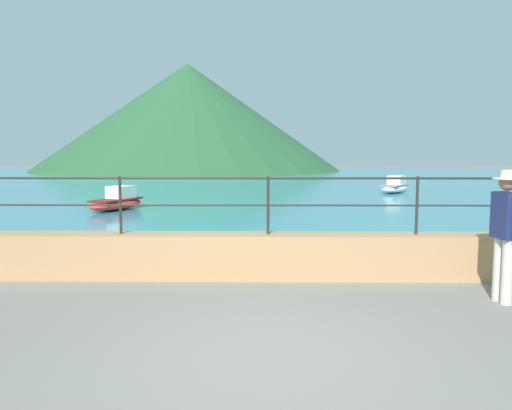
# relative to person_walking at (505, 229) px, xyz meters

# --- Properties ---
(ground_plane) EXTENTS (120.00, 120.00, 0.00)m
(ground_plane) POSITION_rel_person_walking_xyz_m (-3.08, -1.94, -0.98)
(ground_plane) COLOR slate
(promenade_wall) EXTENTS (20.00, 0.56, 0.70)m
(promenade_wall) POSITION_rel_person_walking_xyz_m (-3.08, 1.26, -0.63)
(promenade_wall) COLOR tan
(promenade_wall) RESTS_ON ground
(railing) EXTENTS (18.44, 0.04, 0.90)m
(railing) POSITION_rel_person_walking_xyz_m (-3.08, 1.26, 0.36)
(railing) COLOR #282623
(railing) RESTS_ON promenade_wall
(lake_water) EXTENTS (64.00, 44.32, 0.06)m
(lake_water) POSITION_rel_person_walking_xyz_m (-3.08, 23.90, -0.95)
(lake_water) COLOR teal
(lake_water) RESTS_ON ground
(hill_main) EXTENTS (28.48, 28.48, 9.93)m
(hill_main) POSITION_rel_person_walking_xyz_m (-10.16, 42.30, 3.99)
(hill_main) COLOR #285633
(hill_main) RESTS_ON ground
(person_walking) EXTENTS (0.38, 0.56, 1.75)m
(person_walking) POSITION_rel_person_walking_xyz_m (0.00, 0.00, 0.00)
(person_walking) COLOR beige
(person_walking) RESTS_ON ground
(boat_0) EXTENTS (2.00, 2.42, 0.76)m
(boat_0) POSITION_rel_person_walking_xyz_m (2.83, 16.77, -0.65)
(boat_0) COLOR white
(boat_0) RESTS_ON lake_water
(boat_1) EXTENTS (1.75, 2.47, 0.76)m
(boat_1) POSITION_rel_person_walking_xyz_m (-7.89, 9.93, -0.65)
(boat_1) COLOR red
(boat_1) RESTS_ON lake_water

